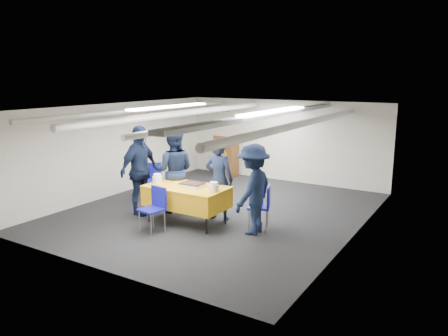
{
  "coord_description": "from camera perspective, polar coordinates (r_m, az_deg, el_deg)",
  "views": [
    {
      "loc": [
        4.97,
        -7.89,
        2.94
      ],
      "look_at": [
        0.27,
        -0.2,
        1.05
      ],
      "focal_mm": 35.0,
      "sensor_mm": 36.0,
      "label": 1
    }
  ],
  "objects": [
    {
      "name": "sailor_c",
      "position": [
        9.55,
        -10.97,
        -0.3
      ],
      "size": [
        0.52,
        1.15,
        1.93
      ],
      "primitive_type": "imported",
      "rotation": [
        0.0,
        0.0,
        1.62
      ],
      "color": "black",
      "rests_on": "ground"
    },
    {
      "name": "plate_stack_left",
      "position": [
        9.22,
        -8.7,
        -1.36
      ],
      "size": [
        0.2,
        0.2,
        0.18
      ],
      "color": "white",
      "rests_on": "serving_table"
    },
    {
      "name": "chair_right",
      "position": [
        8.56,
        5.12,
        -4.55
      ],
      "size": [
        0.54,
        0.54,
        0.87
      ],
      "color": "gray",
      "rests_on": "ground"
    },
    {
      "name": "sailor_b",
      "position": [
        9.61,
        -6.58,
        -0.34
      ],
      "size": [
        1.13,
        1.05,
        1.85
      ],
      "primitive_type": "imported",
      "rotation": [
        0.0,
        0.0,
        3.65
      ],
      "color": "black",
      "rests_on": "ground"
    },
    {
      "name": "serving_table",
      "position": [
        8.9,
        -4.89,
        -3.71
      ],
      "size": [
        1.67,
        0.94,
        0.77
      ],
      "color": "black",
      "rests_on": "ground"
    },
    {
      "name": "podium",
      "position": [
        12.97,
        0.41,
        1.52
      ],
      "size": [
        0.62,
        0.53,
        1.25
      ],
      "color": "brown",
      "rests_on": "ground"
    },
    {
      "name": "chair_near",
      "position": [
        8.51,
        -9.01,
        -4.74
      ],
      "size": [
        0.48,
        0.48,
        0.87
      ],
      "color": "gray",
      "rests_on": "ground"
    },
    {
      "name": "plate_stack_right",
      "position": [
        8.41,
        -1.35,
        -2.51
      ],
      "size": [
        0.2,
        0.2,
        0.18
      ],
      "color": "white",
      "rests_on": "serving_table"
    },
    {
      "name": "room_shell",
      "position": [
        9.69,
        0.96,
        5.16
      ],
      "size": [
        6.0,
        7.0,
        2.3
      ],
      "color": "beige",
      "rests_on": "ground"
    },
    {
      "name": "sailor_d",
      "position": [
        8.23,
        3.83,
        -2.79
      ],
      "size": [
        0.66,
        1.13,
        1.73
      ],
      "primitive_type": "imported",
      "rotation": [
        0.0,
        0.0,
        -1.55
      ],
      "color": "black",
      "rests_on": "ground"
    },
    {
      "name": "sailor_a",
      "position": [
        9.04,
        -0.66,
        -1.53
      ],
      "size": [
        0.66,
        0.47,
        1.7
      ],
      "primitive_type": "imported",
      "rotation": [
        0.0,
        0.0,
        3.26
      ],
      "color": "black",
      "rests_on": "ground"
    },
    {
      "name": "sheet_cake",
      "position": [
        8.81,
        -4.18,
        -2.17
      ],
      "size": [
        0.47,
        0.36,
        0.08
      ],
      "color": "white",
      "rests_on": "serving_table"
    },
    {
      "name": "chair_left",
      "position": [
        10.81,
        -9.18,
        -1.17
      ],
      "size": [
        0.59,
        0.59,
        0.87
      ],
      "color": "gray",
      "rests_on": "ground"
    },
    {
      "name": "ground",
      "position": [
        9.78,
        -0.77,
        -5.65
      ],
      "size": [
        7.0,
        7.0,
        0.0
      ],
      "primitive_type": "plane",
      "color": "black",
      "rests_on": "ground"
    }
  ]
}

